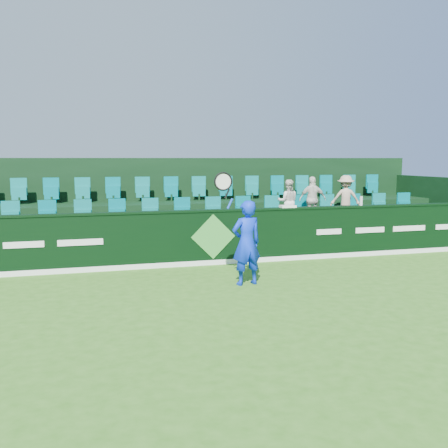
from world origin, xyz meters
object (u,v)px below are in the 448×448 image
object	(u,v)px
spectator_left	(288,201)
tennis_player	(246,242)
spectator_middle	(312,199)
towel	(288,206)
spectator_right	(345,198)
drinks_bottle	(361,201)

from	to	relation	value
spectator_left	tennis_player	bearing A→B (deg)	73.43
spectator_middle	towel	bearing A→B (deg)	54.17
tennis_player	spectator_middle	bearing A→B (deg)	47.20
spectator_middle	spectator_right	distance (m)	1.03
tennis_player	spectator_middle	xyz separation A→B (m)	(3.01, 3.25, 0.55)
tennis_player	drinks_bottle	world-z (taller)	tennis_player
spectator_right	towel	world-z (taller)	spectator_right
spectator_right	drinks_bottle	xyz separation A→B (m)	(-0.16, -1.12, 0.02)
tennis_player	spectator_right	xyz separation A→B (m)	(4.04, 3.25, 0.57)
spectator_right	drinks_bottle	bearing A→B (deg)	100.51
spectator_left	spectator_right	xyz separation A→B (m)	(1.78, 0.00, 0.05)
drinks_bottle	spectator_middle	bearing A→B (deg)	127.87
towel	spectator_right	bearing A→B (deg)	26.49
towel	drinks_bottle	size ratio (longest dim) A/B	1.57
spectator_middle	drinks_bottle	world-z (taller)	spectator_middle
tennis_player	drinks_bottle	bearing A→B (deg)	28.77
spectator_left	towel	xyz separation A→B (m)	(-0.47, -1.12, -0.02)
spectator_middle	drinks_bottle	size ratio (longest dim) A/B	5.20
spectator_left	spectator_right	distance (m)	1.78
drinks_bottle	tennis_player	bearing A→B (deg)	-151.23
spectator_middle	spectator_right	world-z (taller)	spectator_right
spectator_right	towel	xyz separation A→B (m)	(-2.25, -1.12, -0.07)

